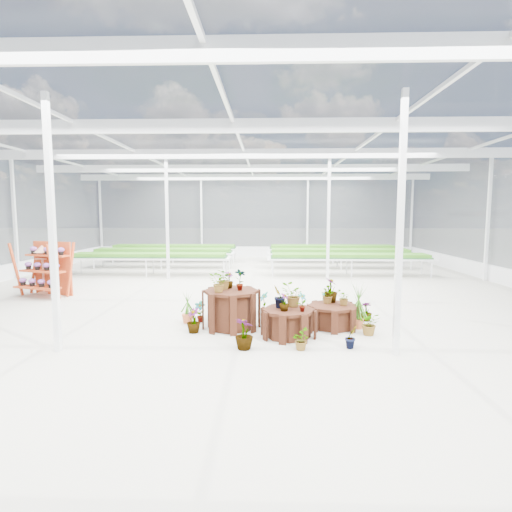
{
  "coord_description": "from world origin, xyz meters",
  "views": [
    {
      "loc": [
        0.75,
        -10.84,
        2.45
      ],
      "look_at": [
        0.43,
        0.09,
        1.3
      ],
      "focal_mm": 28.0,
      "sensor_mm": 36.0,
      "label": 1
    }
  ],
  "objects_px": {
    "plinth_tall": "(231,309)",
    "plinth_mid": "(288,323)",
    "shelf_rack": "(43,269)",
    "plinth_low": "(333,316)",
    "bird_table": "(43,269)"
  },
  "relations": [
    {
      "from": "plinth_mid",
      "to": "plinth_low",
      "type": "height_order",
      "value": "plinth_mid"
    },
    {
      "from": "plinth_tall",
      "to": "plinth_mid",
      "type": "relative_size",
      "value": 1.13
    },
    {
      "from": "plinth_tall",
      "to": "shelf_rack",
      "type": "distance_m",
      "value": 6.67
    },
    {
      "from": "plinth_mid",
      "to": "shelf_rack",
      "type": "height_order",
      "value": "shelf_rack"
    },
    {
      "from": "plinth_mid",
      "to": "bird_table",
      "type": "distance_m",
      "value": 8.43
    },
    {
      "from": "shelf_rack",
      "to": "bird_table",
      "type": "distance_m",
      "value": 0.49
    },
    {
      "from": "plinth_mid",
      "to": "plinth_tall",
      "type": "bearing_deg",
      "value": 153.43
    },
    {
      "from": "shelf_rack",
      "to": "plinth_low",
      "type": "bearing_deg",
      "value": -2.03
    },
    {
      "from": "plinth_tall",
      "to": "plinth_low",
      "type": "height_order",
      "value": "plinth_tall"
    },
    {
      "from": "plinth_low",
      "to": "shelf_rack",
      "type": "height_order",
      "value": "shelf_rack"
    },
    {
      "from": "shelf_rack",
      "to": "plinth_tall",
      "type": "bearing_deg",
      "value": -9.5
    },
    {
      "from": "plinth_tall",
      "to": "shelf_rack",
      "type": "xyz_separation_m",
      "value": [
        -5.88,
        3.13,
        0.4
      ]
    },
    {
      "from": "plinth_tall",
      "to": "plinth_mid",
      "type": "distance_m",
      "value": 1.35
    },
    {
      "from": "shelf_rack",
      "to": "plinth_mid",
      "type": "bearing_deg",
      "value": -9.26
    },
    {
      "from": "plinth_low",
      "to": "shelf_rack",
      "type": "xyz_separation_m",
      "value": [
        -8.08,
        3.03,
        0.57
      ]
    }
  ]
}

